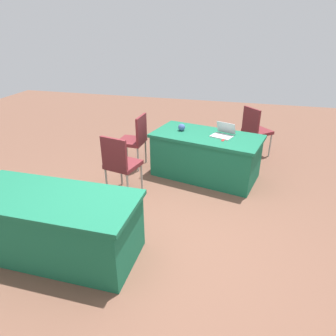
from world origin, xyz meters
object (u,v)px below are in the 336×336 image
chair_tucked_left (255,128)px  yarn_ball (182,127)px  laptop_silver (223,134)px  scissors_red (224,139)px  table_mid_left (54,225)px  table_foreground (206,156)px  chair_near_front (120,162)px  chair_tucked_right (135,138)px

chair_tucked_left → yarn_ball: (1.22, 0.99, 0.24)m
laptop_silver → scissors_red: bearing=122.9°
table_mid_left → yarn_ball: yarn_ball is taller
chair_tucked_left → scissors_red: chair_tucked_left is taller
table_mid_left → table_foreground: bearing=-120.4°
scissors_red → table_foreground: bearing=-102.7°
chair_near_front → scissors_red: 1.64m
chair_near_front → laptop_silver: 1.70m
table_foreground → laptop_silver: bearing=-178.3°
table_foreground → yarn_ball: bearing=-13.2°
chair_tucked_right → yarn_ball: bearing=-84.9°
chair_tucked_left → laptop_silver: size_ratio=2.41×
table_foreground → laptop_silver: size_ratio=4.73×
chair_tucked_left → scissors_red: size_ratio=5.36×
table_mid_left → scissors_red: size_ratio=10.58×
chair_near_front → scissors_red: (-1.42, -0.80, 0.19)m
table_mid_left → chair_tucked_left: chair_tucked_left is taller
yarn_ball → scissors_red: bearing=160.9°
chair_tucked_right → laptop_silver: (-1.52, 0.06, 0.23)m
chair_tucked_left → yarn_ball: chair_tucked_left is taller
chair_tucked_left → chair_tucked_right: size_ratio=1.01×
table_foreground → chair_tucked_right: 1.28m
table_mid_left → yarn_ball: 2.63m
yarn_ball → scissors_red: yarn_ball is taller
table_foreground → chair_tucked_left: size_ratio=1.96×
chair_tucked_right → scissors_red: (-1.56, 0.22, 0.19)m
table_mid_left → scissors_red: (-1.65, -2.17, 0.37)m
table_mid_left → yarn_ball: (-0.92, -2.42, 0.43)m
table_mid_left → laptop_silver: (-1.61, -2.33, 0.41)m
laptop_silver → chair_tucked_left: bearing=-95.2°
laptop_silver → yarn_ball: size_ratio=3.42×
chair_tucked_right → laptop_silver: size_ratio=2.39×
chair_tucked_left → laptop_silver: chair_tucked_left is taller
table_mid_left → chair_near_front: bearing=-99.6°
table_mid_left → laptop_silver: laptop_silver is taller
table_foreground → yarn_ball: size_ratio=16.17×
chair_near_front → yarn_ball: chair_near_front is taller
table_foreground → scissors_red: 0.49m
chair_tucked_right → yarn_ball: chair_tucked_right is taller
chair_tucked_right → scissors_red: size_ratio=5.31×
table_foreground → scissors_red: bearing=152.7°
table_mid_left → chair_tucked_right: size_ratio=1.99×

